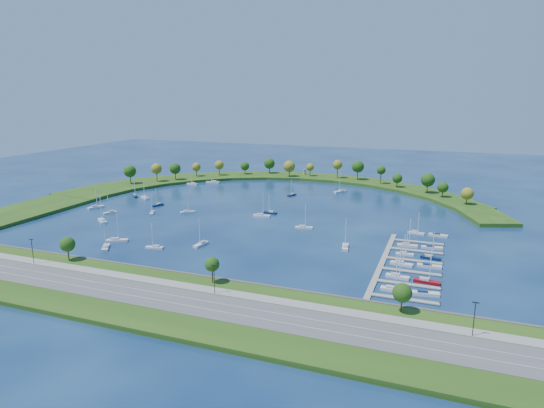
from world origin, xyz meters
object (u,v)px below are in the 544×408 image
(moored_boat_16, at_px, (292,194))
(docked_boat_11, at_px, (438,235))
(docked_boat_9, at_px, (432,247))
(moored_boat_7, at_px, (135,196))
(moored_boat_10, at_px, (158,204))
(docked_boat_10, at_px, (416,232))
(moored_boat_13, at_px, (155,247))
(docked_boat_0, at_px, (393,289))
(moored_boat_1, at_px, (110,212))
(docked_boat_4, at_px, (401,263))
(moored_boat_0, at_px, (304,227))
(moored_boat_8, at_px, (341,191))
(moored_boat_3, at_px, (187,211))
(docked_boat_3, at_px, (427,281))
(moored_boat_9, at_px, (262,215))
(dock_system, at_px, (401,264))
(moored_boat_2, at_px, (145,197))
(moored_boat_12, at_px, (201,243))
(moored_boat_15, at_px, (117,240))
(docked_boat_7, at_px, (430,257))
(docked_boat_8, at_px, (407,245))
(docked_boat_5, at_px, (429,266))
(moored_boat_19, at_px, (96,207))
(docked_boat_2, at_px, (397,276))
(moored_boat_6, at_px, (106,247))
(moored_boat_11, at_px, (213,182))
(docked_boat_6, at_px, (405,253))
(moored_boat_14, at_px, (345,246))
(moored_boat_17, at_px, (270,212))
(moored_boat_5, at_px, (192,183))
(moored_boat_4, at_px, (152,212))
(harbor_tower, at_px, (304,172))
(moored_boat_18, at_px, (102,220))
(docked_boat_1, at_px, (425,293))

(moored_boat_16, distance_m, docked_boat_11, 113.89)
(docked_boat_9, bearing_deg, moored_boat_7, 158.87)
(moored_boat_10, distance_m, docked_boat_10, 152.79)
(moored_boat_13, xyz_separation_m, docked_boat_0, (104.49, -9.50, 0.04))
(moored_boat_1, xyz_separation_m, docked_boat_4, (165.11, -26.70, 0.07))
(moored_boat_0, distance_m, docked_boat_11, 65.13)
(moored_boat_8, relative_size, docked_boat_10, 1.28)
(moored_boat_3, relative_size, docked_boat_3, 0.87)
(docked_boat_0, bearing_deg, moored_boat_9, 139.03)
(moored_boat_13, bearing_deg, docked_boat_9, -172.01)
(dock_system, distance_m, moored_boat_0, 63.19)
(docked_boat_4, bearing_deg, moored_boat_2, 167.44)
(docked_boat_10, bearing_deg, docked_boat_0, -82.82)
(moored_boat_10, height_order, moored_boat_16, moored_boat_10)
(moored_boat_12, bearing_deg, moored_boat_1, -104.87)
(docked_boat_10, bearing_deg, moored_boat_15, -145.18)
(moored_boat_10, relative_size, docked_boat_3, 0.82)
(docked_boat_7, distance_m, docked_boat_9, 13.85)
(moored_boat_16, bearing_deg, docked_boat_7, 67.38)
(moored_boat_8, height_order, docked_boat_10, moored_boat_8)
(moored_boat_10, relative_size, docked_boat_8, 0.86)
(docked_boat_5, bearing_deg, moored_boat_19, 168.12)
(moored_boat_3, relative_size, docked_boat_2, 0.94)
(moored_boat_6, xyz_separation_m, moored_boat_11, (-29.24, 156.45, 0.05))
(moored_boat_8, bearing_deg, docked_boat_6, 63.81)
(moored_boat_14, xyz_separation_m, docked_boat_9, (35.95, 12.95, -0.28))
(moored_boat_14, height_order, docked_boat_4, moored_boat_14)
(moored_boat_13, distance_m, docked_boat_8, 112.81)
(moored_boat_13, bearing_deg, moored_boat_17, -121.12)
(moored_boat_5, height_order, moored_boat_7, moored_boat_5)
(moored_boat_4, distance_m, moored_boat_14, 118.92)
(moored_boat_11, bearing_deg, docked_boat_0, 117.47)
(harbor_tower, relative_size, moored_boat_15, 0.33)
(moored_boat_18, xyz_separation_m, docked_boat_8, (156.42, 14.88, -0.05))
(moored_boat_6, height_order, moored_boat_8, moored_boat_8)
(moored_boat_10, height_order, moored_boat_12, moored_boat_12)
(dock_system, bearing_deg, docked_boat_0, -89.56)
(moored_boat_4, height_order, moored_boat_5, moored_boat_5)
(moored_boat_3, height_order, docked_boat_9, moored_boat_3)
(moored_boat_5, xyz_separation_m, moored_boat_17, (86.67, -61.20, -0.02))
(docked_boat_2, bearing_deg, moored_boat_18, 178.30)
(moored_boat_12, height_order, docked_boat_2, moored_boat_12)
(moored_boat_16, bearing_deg, moored_boat_6, 6.38)
(moored_boat_5, height_order, docked_boat_7, moored_boat_5)
(moored_boat_9, relative_size, moored_boat_14, 1.02)
(docked_boat_4, bearing_deg, moored_boat_11, 148.45)
(moored_boat_2, height_order, docked_boat_10, moored_boat_2)
(moored_boat_11, distance_m, docked_boat_6, 193.97)
(moored_boat_12, bearing_deg, moored_boat_16, -174.24)
(docked_boat_1, xyz_separation_m, docked_boat_3, (0.03, 11.26, 0.25))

